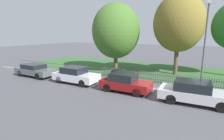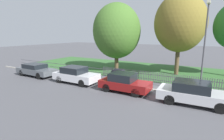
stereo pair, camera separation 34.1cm
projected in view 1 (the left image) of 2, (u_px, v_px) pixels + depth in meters
name	position (u px, v px, depth m)	size (l,w,h in m)	color
ground_plane	(159.00, 91.00, 13.57)	(120.00, 120.00, 0.00)	#4C4C51
kerb_stone	(159.00, 90.00, 13.64)	(41.58, 0.20, 0.12)	#9E998E
grass_strip	(175.00, 73.00, 20.07)	(41.58, 10.40, 0.01)	#33602D
park_fence	(166.00, 78.00, 15.51)	(41.58, 0.05, 1.00)	#4C4C51
parked_car_silver_hatchback	(35.00, 70.00, 18.33)	(4.56, 1.89, 1.29)	#51565B
parked_car_black_saloon	(76.00, 75.00, 15.82)	(4.22, 1.84, 1.47)	silver
parked_car_navy_estate	(125.00, 82.00, 13.47)	(3.88, 1.77, 1.44)	maroon
parked_car_red_compact	(195.00, 92.00, 11.15)	(4.53, 2.03, 1.45)	#BCBCC1
covered_motorcycle	(119.00, 73.00, 16.54)	(1.88, 0.76, 1.18)	black
tree_nearest_kerb	(116.00, 31.00, 20.18)	(5.50, 5.50, 7.87)	brown
tree_behind_motorcycle	(179.00, 23.00, 18.22)	(5.25, 5.25, 8.52)	brown
street_lamp	(205.00, 40.00, 11.97)	(0.20, 0.79, 6.48)	#47474C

